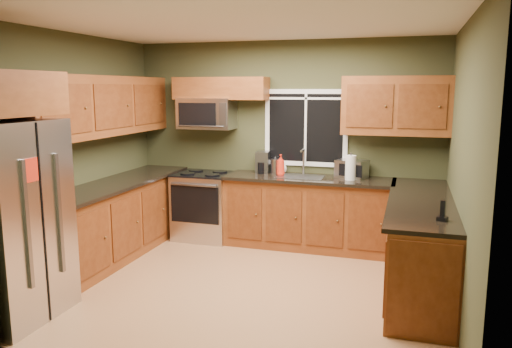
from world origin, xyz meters
The scene contains 27 objects.
floor centered at (0.00, 0.00, 0.00)m, with size 4.20×4.20×0.00m, color #A47148.
ceiling centered at (0.00, 0.00, 2.70)m, with size 4.20×4.20×0.00m, color white.
back_wall centered at (0.00, 1.80, 1.35)m, with size 4.20×4.20×0.00m, color #373A21.
front_wall centered at (0.00, -1.80, 1.35)m, with size 4.20×4.20×0.00m, color #373A21.
left_wall centered at (-2.10, 0.00, 1.35)m, with size 3.60×3.60×0.00m, color #373A21.
right_wall centered at (2.10, 0.00, 1.35)m, with size 3.60×3.60×0.00m, color #373A21.
window centered at (0.30, 1.78, 1.55)m, with size 1.12×0.03×1.02m.
base_cabinets_left centered at (-1.80, 0.48, 0.45)m, with size 0.60×2.65×0.90m, color brown.
countertop_left centered at (-1.78, 0.48, 0.92)m, with size 0.65×2.65×0.04m, color black.
base_cabinets_back centered at (0.42, 1.50, 0.45)m, with size 2.17×0.60×0.90m, color brown.
countertop_back centered at (0.42, 1.48, 0.92)m, with size 2.17×0.65×0.04m, color black.
base_cabinets_peninsula centered at (1.80, 0.54, 0.45)m, with size 0.60×2.52×0.90m.
countertop_peninsula centered at (1.78, 0.55, 0.92)m, with size 0.65×2.50×0.04m, color black.
upper_cabinets_left centered at (-1.94, 0.48, 1.86)m, with size 0.33×2.65×0.72m, color brown.
upper_cabinets_back_left centered at (-0.85, 1.64, 2.07)m, with size 1.30×0.33×0.30m, color brown.
upper_cabinets_back_right centered at (1.45, 1.64, 1.86)m, with size 1.30×0.33×0.72m, color brown.
refrigerator centered at (-1.74, -1.30, 0.90)m, with size 0.74×0.90×1.80m.
range centered at (-1.05, 1.47, 0.47)m, with size 0.76×0.69×0.94m.
microwave centered at (-1.05, 1.61, 1.73)m, with size 0.76×0.41×0.42m.
sink centered at (0.30, 1.49, 0.95)m, with size 0.60×0.42×0.36m.
toaster_oven centered at (0.94, 1.62, 1.05)m, with size 0.43×0.38×0.23m.
coffee_maker centered at (-0.25, 1.64, 1.08)m, with size 0.19×0.25×0.29m.
kettle centered at (-0.08, 1.65, 1.05)m, with size 0.15×0.15×0.24m.
paper_towel_roll centered at (0.94, 1.45, 1.09)m, with size 0.16×0.16×0.34m.
soap_bottle_a centered at (0.03, 1.50, 1.08)m, with size 0.11×0.11×0.28m, color red.
soap_bottle_c centered at (0.00, 1.70, 1.02)m, with size 0.13×0.13×0.17m, color white.
cordless_phone centered at (1.94, -0.28, 0.99)m, with size 0.10×0.10×0.18m.
Camera 1 is at (1.64, -4.76, 2.07)m, focal length 35.00 mm.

